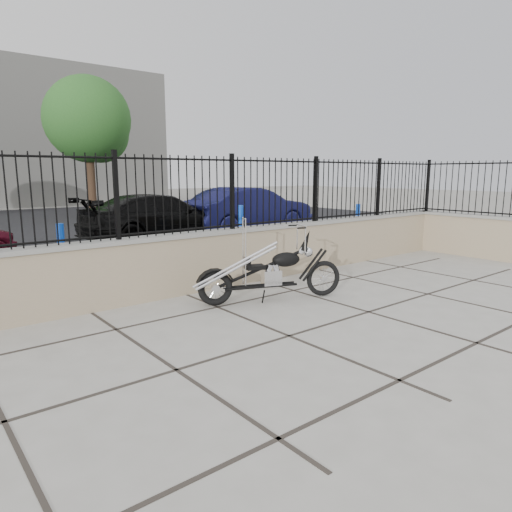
% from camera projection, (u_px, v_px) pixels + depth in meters
% --- Properties ---
extents(ground_plane, '(90.00, 90.00, 0.00)m').
position_uv_depth(ground_plane, '(289.00, 336.00, 5.37)').
color(ground_plane, '#99968E').
rests_on(ground_plane, ground).
extents(parking_lot, '(30.00, 30.00, 0.00)m').
position_uv_depth(parking_lot, '(29.00, 231.00, 14.95)').
color(parking_lot, black).
rests_on(parking_lot, ground).
extents(retaining_wall, '(14.00, 0.36, 0.96)m').
position_uv_depth(retaining_wall, '(181.00, 264.00, 7.20)').
color(retaining_wall, gray).
rests_on(retaining_wall, ground_plane).
extents(wall_return, '(0.36, 2.50, 0.96)m').
position_uv_depth(wall_return, '(469.00, 235.00, 10.51)').
color(wall_return, gray).
rests_on(wall_return, ground_plane).
extents(iron_fence, '(14.00, 0.08, 1.20)m').
position_uv_depth(iron_fence, '(179.00, 195.00, 7.01)').
color(iron_fence, black).
rests_on(iron_fence, retaining_wall).
extents(fence_return, '(0.08, 2.30, 1.20)m').
position_uv_depth(fence_return, '(473.00, 188.00, 10.31)').
color(fence_return, black).
rests_on(fence_return, wall_return).
extents(chopper_motorcycle, '(2.13, 1.12, 1.28)m').
position_uv_depth(chopper_motorcycle, '(269.00, 259.00, 6.74)').
color(chopper_motorcycle, black).
rests_on(chopper_motorcycle, ground_plane).
extents(car_black, '(4.61, 2.06, 1.31)m').
position_uv_depth(car_black, '(160.00, 217.00, 12.83)').
color(car_black, black).
rests_on(car_black, parking_lot).
extents(car_blue, '(4.41, 1.64, 1.44)m').
position_uv_depth(car_blue, '(249.00, 210.00, 14.64)').
color(car_blue, '#0F1037').
rests_on(car_blue, parking_lot).
extents(bollard_a, '(0.15, 0.15, 1.04)m').
position_uv_depth(bollard_a, '(62.00, 254.00, 7.86)').
color(bollard_a, '#0B3DAF').
rests_on(bollard_a, ground_plane).
extents(bollard_b, '(0.17, 0.17, 1.11)m').
position_uv_depth(bollard_b, '(241.00, 228.00, 11.31)').
color(bollard_b, '#0C39B9').
rests_on(bollard_b, ground_plane).
extents(bollard_c, '(0.15, 0.15, 1.03)m').
position_uv_depth(bollard_c, '(358.00, 222.00, 12.88)').
color(bollard_c, '#0C34BC').
rests_on(bollard_c, ground_plane).
extents(tree_right, '(3.64, 3.64, 6.13)m').
position_uv_depth(tree_right, '(87.00, 115.00, 19.43)').
color(tree_right, '#382619').
rests_on(tree_right, ground_plane).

